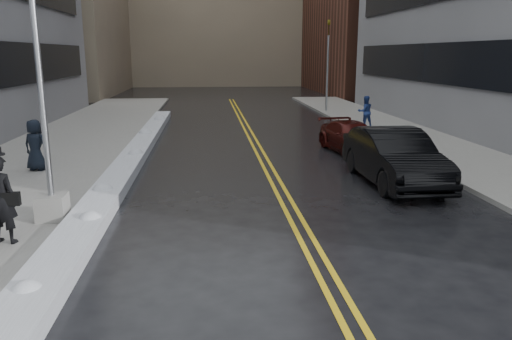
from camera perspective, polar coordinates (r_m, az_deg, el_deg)
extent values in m
plane|color=black|center=(10.44, -7.38, -9.35)|extent=(160.00, 160.00, 0.00)
cube|color=gray|center=(20.95, -22.50, 1.42)|extent=(5.50, 50.00, 0.15)
cube|color=gray|center=(22.21, 20.20, 2.24)|extent=(4.00, 50.00, 0.15)
cube|color=gold|center=(20.13, 0.14, 1.79)|extent=(0.12, 50.00, 0.01)
cube|color=gold|center=(20.17, 0.99, 1.81)|extent=(0.12, 50.00, 0.01)
cube|color=silver|center=(18.27, -14.37, 0.73)|extent=(0.90, 30.00, 0.34)
cube|color=gray|center=(56.17, -23.06, 17.31)|extent=(14.00, 22.00, 18.00)
cube|color=gray|center=(12.71, -22.24, -3.95)|extent=(0.65, 0.65, 0.60)
cylinder|color=gray|center=(12.22, -23.83, 13.37)|extent=(0.14, 0.14, 7.00)
cylinder|color=maroon|center=(21.73, 17.90, 3.19)|extent=(0.24, 0.24, 0.60)
sphere|color=maroon|center=(21.69, 17.95, 3.97)|extent=(0.26, 0.26, 0.26)
cylinder|color=maroon|center=(21.72, 17.91, 3.32)|extent=(0.25, 0.10, 0.10)
cylinder|color=gray|center=(34.63, 8.14, 10.85)|extent=(0.14, 0.14, 5.00)
imported|color=#594C0C|center=(34.64, 8.31, 15.81)|extent=(0.16, 0.20, 1.00)
imported|color=black|center=(11.43, -27.10, -3.04)|extent=(0.76, 0.60, 1.85)
imported|color=black|center=(18.18, -23.90, 2.62)|extent=(0.96, 0.78, 1.71)
imported|color=navy|center=(27.17, 12.38, 6.53)|extent=(0.85, 0.69, 1.66)
imported|color=black|center=(16.02, 15.49, 1.44)|extent=(1.90, 5.21, 1.71)
imported|color=#3A0B09|center=(20.87, 10.91, 3.69)|extent=(2.27, 4.48, 1.25)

